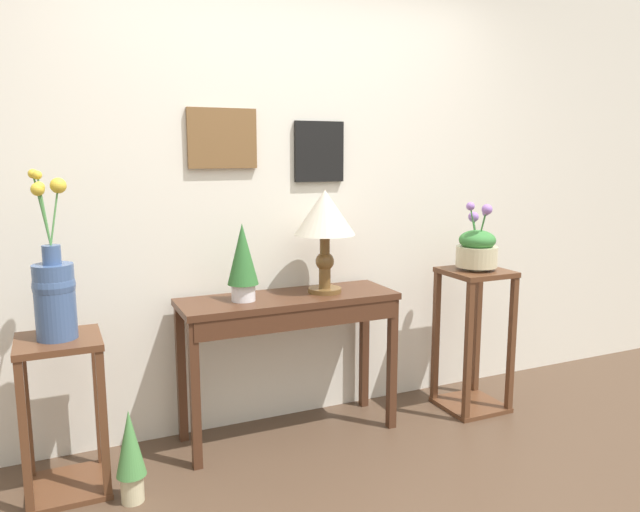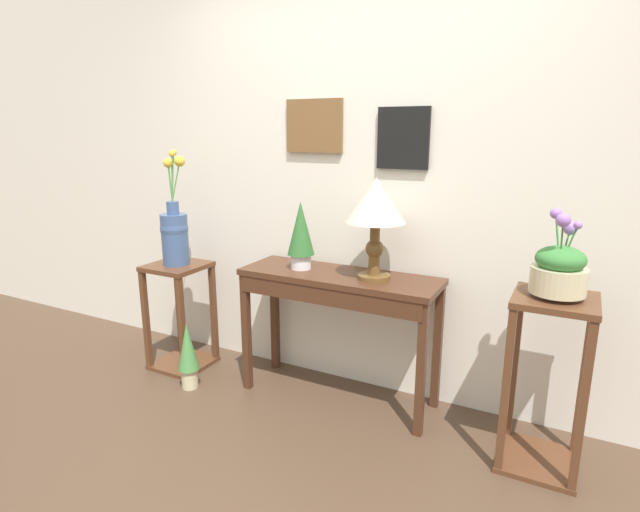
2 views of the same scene
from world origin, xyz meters
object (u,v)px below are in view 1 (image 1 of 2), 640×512
Objects in this scene: table_lamp at (325,218)px; pedestal_stand_left at (64,416)px; planter_bowl_wide_right at (477,248)px; pedestal_stand_right at (473,340)px; potted_plant_floor at (130,452)px; potted_plant_on_console at (243,259)px; flower_vase_tall_left at (54,289)px; console_table at (290,319)px.

table_lamp is 1.60m from pedestal_stand_left.
pedestal_stand_right is at bearing -132.92° from planter_bowl_wide_right.
table_lamp reaches higher than pedestal_stand_right.
potted_plant_floor is (-2.03, -0.21, -0.19)m from pedestal_stand_right.
flower_vase_tall_left reaches higher than potted_plant_on_console.
pedestal_stand_right is 2.16× the size of planter_bowl_wide_right.
pedestal_stand_right is (1.14, -0.10, -0.24)m from console_table.
flower_vase_tall_left is (-0.89, -0.10, -0.05)m from potted_plant_on_console.
potted_plant_on_console is 1.40m from planter_bowl_wide_right.
planter_bowl_wide_right reaches higher than pedestal_stand_right.
potted_plant_on_console is 0.93× the size of potted_plant_floor.
table_lamp reaches higher than console_table.
potted_plant_on_console reaches higher than pedestal_stand_left.
potted_plant_floor is at bearing -41.14° from pedestal_stand_left.
pedestal_stand_right is 1.98× the size of potted_plant_floor.
table_lamp reaches higher than pedestal_stand_left.
console_table is at bearing 4.32° from pedestal_stand_left.
console_table is 2.93× the size of planter_bowl_wide_right.
console_table is 1.03m from potted_plant_floor.
table_lamp is 1.39× the size of potted_plant_on_console.
pedestal_stand_right reaches higher than potted_plant_floor.
table_lamp reaches higher than planter_bowl_wide_right.
flower_vase_tall_left is at bearing 91.71° from pedestal_stand_left.
flower_vase_tall_left is (-1.36, -0.11, -0.24)m from table_lamp.
table_lamp is 0.96m from planter_bowl_wide_right.
pedestal_stand_left is 1.83× the size of planter_bowl_wide_right.
planter_bowl_wide_right is at bearing -0.42° from flower_vase_tall_left.
planter_bowl_wide_right is at bearing -0.37° from pedestal_stand_left.
potted_plant_on_console is (-0.47, -0.00, -0.19)m from table_lamp.
flower_vase_tall_left is (-1.14, -0.08, 0.29)m from console_table.
planter_bowl_wide_right reaches higher than console_table.
flower_vase_tall_left reaches higher than planter_bowl_wide_right.
pedestal_stand_left is 0.98× the size of flower_vase_tall_left.
potted_plant_on_console is at bearing 175.56° from console_table.
flower_vase_tall_left reaches higher than pedestal_stand_right.
pedestal_stand_right is at bearing -5.08° from console_table.
table_lamp is at bearing 4.61° from pedestal_stand_left.
console_table is at bearing 174.93° from planter_bowl_wide_right.
pedestal_stand_left is at bearing 138.86° from potted_plant_floor.
potted_plant_on_console is at bearing -179.58° from table_lamp.
potted_plant_on_console reaches higher than pedestal_stand_right.
potted_plant_on_console is 1.05m from potted_plant_floor.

